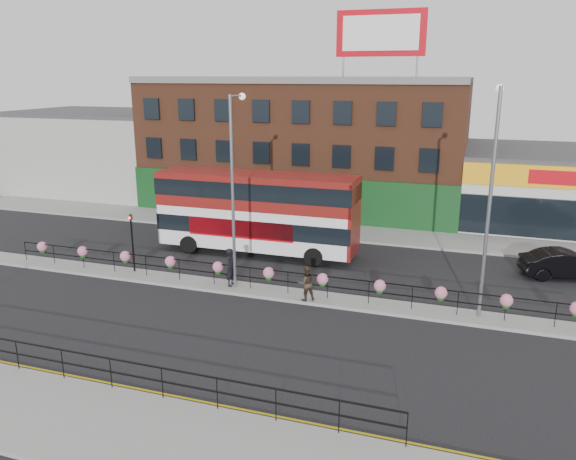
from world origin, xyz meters
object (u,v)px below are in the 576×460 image
(car, at_px, (566,264))
(lamp_column_east, at_px, (491,184))
(pedestrian_b, at_px, (306,283))
(lamp_column_west, at_px, (234,176))
(double_decker_bus, at_px, (257,205))
(pedestrian_a, at_px, (231,267))

(car, height_order, lamp_column_east, lamp_column_east)
(pedestrian_b, bearing_deg, lamp_column_west, -47.43)
(double_decker_bus, relative_size, pedestrian_b, 7.05)
(pedestrian_a, bearing_deg, car, -66.29)
(double_decker_bus, xyz_separation_m, car, (17.21, 1.14, -2.25))
(pedestrian_a, bearing_deg, pedestrian_b, -98.31)
(pedestrian_a, xyz_separation_m, lamp_column_east, (11.99, 0.30, 4.94))
(lamp_column_east, bearing_deg, double_decker_bus, 156.36)
(lamp_column_west, distance_m, lamp_column_east, 11.75)
(lamp_column_west, bearing_deg, car, 23.28)
(lamp_column_east, bearing_deg, pedestrian_a, -178.59)
(pedestrian_a, xyz_separation_m, lamp_column_west, (0.25, 0.14, 4.66))
(car, xyz_separation_m, pedestrian_b, (-12.19, -7.69, 0.25))
(car, relative_size, lamp_column_west, 0.51)
(lamp_column_east, bearing_deg, pedestrian_b, -173.26)
(lamp_column_west, bearing_deg, lamp_column_east, 0.77)
(double_decker_bus, relative_size, lamp_column_east, 1.21)
(lamp_column_west, bearing_deg, pedestrian_b, -11.13)
(car, bearing_deg, double_decker_bus, 80.77)
(pedestrian_b, xyz_separation_m, lamp_column_east, (7.84, 0.93, 5.06))
(double_decker_bus, relative_size, pedestrian_a, 6.18)
(car, xyz_separation_m, pedestrian_a, (-16.34, -7.06, 0.37))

